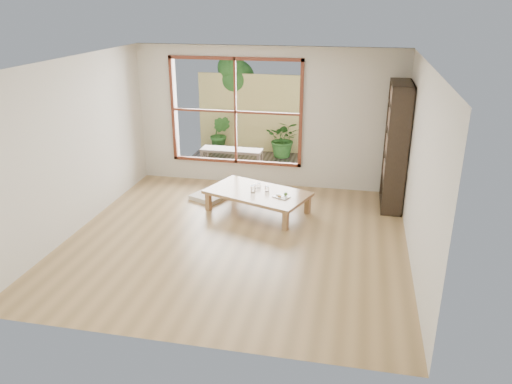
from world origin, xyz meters
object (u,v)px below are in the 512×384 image
(bookshelf, at_px, (396,147))
(garden_bench, at_px, (232,152))
(low_table, at_px, (258,194))
(food_tray, at_px, (282,196))

(bookshelf, distance_m, garden_bench, 3.57)
(bookshelf, bearing_deg, garden_bench, 156.40)
(low_table, bearing_deg, garden_bench, 135.09)
(low_table, xyz_separation_m, garden_bench, (-0.99, 2.13, 0.05))
(low_table, distance_m, garden_bench, 2.35)
(food_tray, bearing_deg, low_table, -177.07)
(food_tray, bearing_deg, bookshelf, 50.39)
(garden_bench, bearing_deg, low_table, -64.36)
(bookshelf, bearing_deg, food_tray, -153.11)
(food_tray, xyz_separation_m, garden_bench, (-1.44, 2.30, -0.01))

